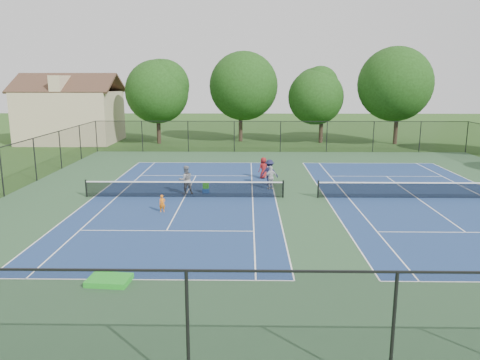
{
  "coord_description": "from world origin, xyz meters",
  "views": [
    {
      "loc": [
        -3.19,
        -27.33,
        7.01
      ],
      "look_at": [
        -3.63,
        -1.0,
        1.3
      ],
      "focal_mm": 35.0,
      "sensor_mm": 36.0,
      "label": 1
    }
  ],
  "objects_px": {
    "tree_back_a": "(157,88)",
    "ball_crate": "(206,191)",
    "instructor": "(186,180)",
    "bystander_c": "(264,168)",
    "tree_back_d": "(399,81)",
    "child_player": "(162,204)",
    "clapboard_house": "(71,115)",
    "tree_back_c": "(322,93)",
    "bystander_a": "(271,178)",
    "bystander_b": "(270,173)",
    "tree_back_b": "(241,83)",
    "ball_hopper": "(206,185)"
  },
  "relations": [
    {
      "from": "instructor",
      "to": "tree_back_d",
      "type": "bearing_deg",
      "value": -152.27
    },
    {
      "from": "bystander_a",
      "to": "bystander_c",
      "type": "relative_size",
      "value": 1.0
    },
    {
      "from": "ball_hopper",
      "to": "ball_crate",
      "type": "bearing_deg",
      "value": 0.0
    },
    {
      "from": "tree_back_a",
      "to": "clapboard_house",
      "type": "distance_m",
      "value": 10.47
    },
    {
      "from": "instructor",
      "to": "bystander_c",
      "type": "relative_size",
      "value": 1.18
    },
    {
      "from": "bystander_b",
      "to": "ball_hopper",
      "type": "bearing_deg",
      "value": 40.98
    },
    {
      "from": "tree_back_b",
      "to": "bystander_c",
      "type": "relative_size",
      "value": 6.55
    },
    {
      "from": "clapboard_house",
      "to": "bystander_c",
      "type": "xyz_separation_m",
      "value": [
        20.95,
        -19.43,
        -2.33
      ]
    },
    {
      "from": "child_player",
      "to": "instructor",
      "type": "height_order",
      "value": "instructor"
    },
    {
      "from": "ball_crate",
      "to": "tree_back_c",
      "type": "bearing_deg",
      "value": 65.63
    },
    {
      "from": "child_player",
      "to": "instructor",
      "type": "relative_size",
      "value": 0.52
    },
    {
      "from": "tree_back_a",
      "to": "bystander_c",
      "type": "xyz_separation_m",
      "value": [
        10.95,
        -18.43,
        -5.27
      ]
    },
    {
      "from": "bystander_c",
      "to": "tree_back_a",
      "type": "bearing_deg",
      "value": -94.17
    },
    {
      "from": "bystander_a",
      "to": "ball_crate",
      "type": "xyz_separation_m",
      "value": [
        -4.12,
        -1.07,
        -0.63
      ]
    },
    {
      "from": "tree_back_c",
      "to": "bystander_a",
      "type": "distance_m",
      "value": 24.2
    },
    {
      "from": "tree_back_b",
      "to": "tree_back_c",
      "type": "distance_m",
      "value": 9.12
    },
    {
      "from": "tree_back_a",
      "to": "tree_back_d",
      "type": "height_order",
      "value": "tree_back_d"
    },
    {
      "from": "instructor",
      "to": "tree_back_c",
      "type": "bearing_deg",
      "value": -137.89
    },
    {
      "from": "tree_back_a",
      "to": "tree_back_d",
      "type": "relative_size",
      "value": 0.88
    },
    {
      "from": "bystander_a",
      "to": "bystander_c",
      "type": "height_order",
      "value": "bystander_a"
    },
    {
      "from": "tree_back_a",
      "to": "bystander_b",
      "type": "xyz_separation_m",
      "value": [
        11.28,
        -20.65,
        -5.16
      ]
    },
    {
      "from": "tree_back_a",
      "to": "ball_crate",
      "type": "bearing_deg",
      "value": -72.52
    },
    {
      "from": "tree_back_a",
      "to": "clapboard_house",
      "type": "relative_size",
      "value": 0.85
    },
    {
      "from": "bystander_c",
      "to": "tree_back_d",
      "type": "bearing_deg",
      "value": -164.12
    },
    {
      "from": "tree_back_a",
      "to": "tree_back_b",
      "type": "distance_m",
      "value": 9.24
    },
    {
      "from": "clapboard_house",
      "to": "ball_hopper",
      "type": "bearing_deg",
      "value": -54.2
    },
    {
      "from": "tree_back_d",
      "to": "ball_crate",
      "type": "distance_m",
      "value": 30.34
    },
    {
      "from": "clapboard_house",
      "to": "ball_hopper",
      "type": "relative_size",
      "value": 26.82
    },
    {
      "from": "tree_back_d",
      "to": "tree_back_b",
      "type": "bearing_deg",
      "value": 173.29
    },
    {
      "from": "bystander_a",
      "to": "bystander_b",
      "type": "height_order",
      "value": "bystander_b"
    },
    {
      "from": "bystander_c",
      "to": "ball_hopper",
      "type": "height_order",
      "value": "bystander_c"
    },
    {
      "from": "tree_back_d",
      "to": "bystander_a",
      "type": "distance_m",
      "value": 26.95
    },
    {
      "from": "instructor",
      "to": "bystander_a",
      "type": "distance_m",
      "value": 5.51
    },
    {
      "from": "tree_back_b",
      "to": "tree_back_c",
      "type": "bearing_deg",
      "value": -6.34
    },
    {
      "from": "instructor",
      "to": "bystander_c",
      "type": "xyz_separation_m",
      "value": [
        4.96,
        4.77,
        -0.13
      ]
    },
    {
      "from": "tree_back_b",
      "to": "ball_hopper",
      "type": "distance_m",
      "value": 25.65
    },
    {
      "from": "clapboard_house",
      "to": "bystander_a",
      "type": "distance_m",
      "value": 31.28
    },
    {
      "from": "bystander_c",
      "to": "ball_crate",
      "type": "xyz_separation_m",
      "value": [
        -3.75,
        -4.42,
        -0.62
      ]
    },
    {
      "from": "instructor",
      "to": "ball_crate",
      "type": "xyz_separation_m",
      "value": [
        1.21,
        0.35,
        -0.76
      ]
    },
    {
      "from": "tree_back_a",
      "to": "instructor",
      "type": "xyz_separation_m",
      "value": [
        5.99,
        -23.2,
        -5.14
      ]
    },
    {
      "from": "tree_back_d",
      "to": "child_player",
      "type": "bearing_deg",
      "value": -127.34
    },
    {
      "from": "bystander_a",
      "to": "bystander_b",
      "type": "distance_m",
      "value": 1.13
    },
    {
      "from": "instructor",
      "to": "bystander_c",
      "type": "height_order",
      "value": "instructor"
    },
    {
      "from": "tree_back_b",
      "to": "child_player",
      "type": "relative_size",
      "value": 10.61
    },
    {
      "from": "tree_back_a",
      "to": "bystander_a",
      "type": "distance_m",
      "value": 25.1
    },
    {
      "from": "bystander_b",
      "to": "bystander_c",
      "type": "relative_size",
      "value": 1.14
    },
    {
      "from": "tree_back_b",
      "to": "ball_crate",
      "type": "height_order",
      "value": "tree_back_b"
    },
    {
      "from": "clapboard_house",
      "to": "bystander_a",
      "type": "bearing_deg",
      "value": -46.89
    },
    {
      "from": "clapboard_house",
      "to": "ball_crate",
      "type": "bearing_deg",
      "value": -54.2
    },
    {
      "from": "tree_back_d",
      "to": "ball_hopper",
      "type": "distance_m",
      "value": 30.26
    }
  ]
}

